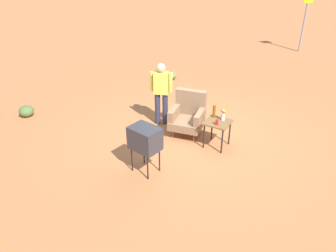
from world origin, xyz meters
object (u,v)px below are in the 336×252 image
at_px(soda_can_red, 217,122).
at_px(side_table, 218,125).
at_px(person_standing, 161,90).
at_px(flower_vase, 223,114).
at_px(tv_on_stand, 145,139).
at_px(armchair, 188,115).
at_px(road_sign, 305,19).
at_px(bottle_tall_amber, 214,111).

bearing_deg(soda_can_red, side_table, 103.49).
bearing_deg(person_standing, soda_can_red, -14.07).
relative_size(soda_can_red, flower_vase, 0.46).
xyz_separation_m(tv_on_stand, soda_can_red, (0.90, 1.51, -0.08)).
distance_m(side_table, flower_vase, 0.28).
bearing_deg(armchair, side_table, -14.45).
relative_size(tv_on_stand, person_standing, 0.63).
distance_m(armchair, road_sign, 8.82).
relative_size(soda_can_red, bottle_tall_amber, 0.41).
relative_size(road_sign, bottle_tall_amber, 8.13).
relative_size(road_sign, flower_vase, 9.21).
bearing_deg(armchair, person_standing, 175.46).
xyz_separation_m(person_standing, flower_vase, (1.75, -0.16, -0.15)).
bearing_deg(tv_on_stand, soda_can_red, 59.30).
bearing_deg(soda_can_red, tv_on_stand, -120.70).
bearing_deg(bottle_tall_amber, road_sign, 88.98).
distance_m(person_standing, flower_vase, 1.77).
bearing_deg(armchair, road_sign, 84.41).
bearing_deg(side_table, person_standing, 170.25).
height_order(side_table, soda_can_red, soda_can_red).
xyz_separation_m(person_standing, bottle_tall_amber, (1.51, -0.12, -0.15)).
bearing_deg(person_standing, bottle_tall_amber, -4.58).
xyz_separation_m(road_sign, bottle_tall_amber, (-0.16, -8.79, -0.59)).
relative_size(tv_on_stand, bottle_tall_amber, 3.43).
bearing_deg(road_sign, soda_can_red, -89.66).
bearing_deg(side_table, bottle_tall_amber, 136.29).
xyz_separation_m(side_table, flower_vase, (0.06, 0.13, 0.24)).
relative_size(side_table, bottle_tall_amber, 2.14).
relative_size(armchair, road_sign, 0.43).
height_order(road_sign, soda_can_red, road_sign).
xyz_separation_m(armchair, flower_vase, (0.94, -0.09, 0.29)).
distance_m(tv_on_stand, soda_can_red, 1.76).
bearing_deg(flower_vase, person_standing, 174.81).
bearing_deg(flower_vase, road_sign, 90.54).
bearing_deg(tv_on_stand, armchair, 90.30).
bearing_deg(tv_on_stand, person_standing, 112.96).
relative_size(side_table, soda_can_red, 5.27).
xyz_separation_m(person_standing, road_sign, (1.67, 8.67, 0.44)).
distance_m(person_standing, soda_can_red, 1.79).
xyz_separation_m(armchair, soda_can_red, (0.91, -0.37, 0.21)).
height_order(tv_on_stand, flower_vase, tv_on_stand).
xyz_separation_m(person_standing, soda_can_red, (1.72, -0.43, -0.23)).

